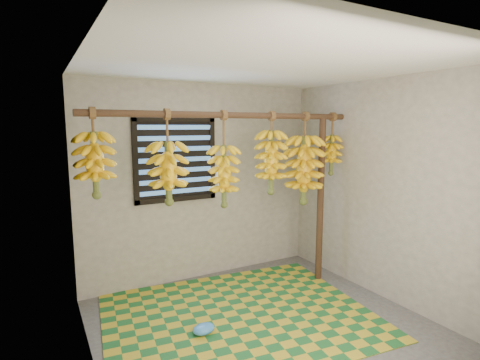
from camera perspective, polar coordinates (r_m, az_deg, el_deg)
floor at (r=3.78m, az=4.37°, el=-21.92°), size 3.00×3.00×0.01m
ceiling at (r=3.31m, az=4.84°, el=17.15°), size 3.00×3.00×0.01m
wall_back at (r=4.65m, az=-5.72°, el=-0.36°), size 3.00×0.01×2.40m
wall_left at (r=2.82m, az=-21.98°, el=-6.53°), size 0.01×3.00×2.40m
wall_right at (r=4.34m, az=21.37°, el=-1.49°), size 0.01×3.00×2.40m
window at (r=4.46m, az=-9.77°, el=3.08°), size 1.00×0.04×1.00m
hanging_pole at (r=3.87m, az=-1.09°, el=9.85°), size 3.00×0.06×0.06m
support_post at (r=4.64m, az=12.16°, el=-3.02°), size 0.08×0.08×2.00m
woven_mat at (r=3.99m, az=-0.16°, el=-19.96°), size 2.80×2.35×0.01m
plastic_bag at (r=3.69m, az=-5.55°, el=-21.64°), size 0.24×0.19×0.09m
banana_bunch_a at (r=3.47m, az=-21.22°, el=2.20°), size 0.32×0.32×0.78m
banana_bunch_b at (r=3.62m, az=-10.85°, el=1.06°), size 0.38×0.38×0.90m
banana_bunch_c at (r=3.85m, az=-2.47°, el=0.61°), size 0.31×0.31×0.99m
banana_bunch_d at (r=4.13m, az=4.76°, el=2.73°), size 0.33×0.33×0.90m
banana_bunch_e at (r=4.42m, az=9.73°, el=1.51°), size 0.43×0.43×1.06m
banana_bunch_f at (r=4.67m, az=13.75°, el=3.78°), size 0.25×0.25×0.75m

